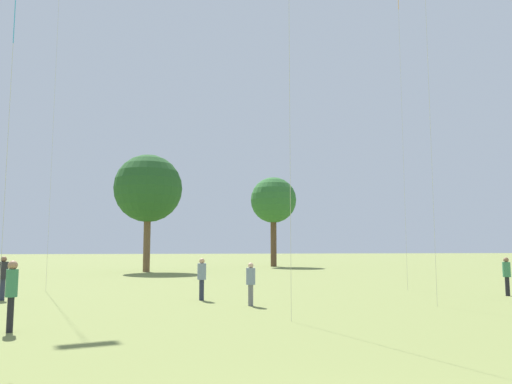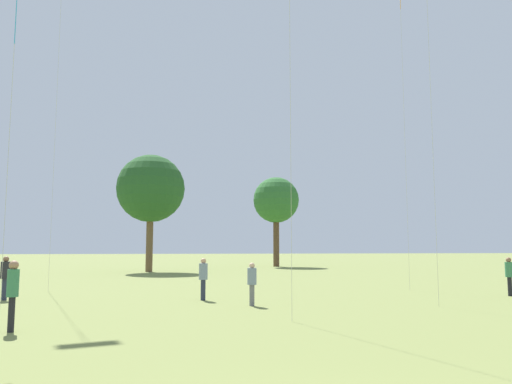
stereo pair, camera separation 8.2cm
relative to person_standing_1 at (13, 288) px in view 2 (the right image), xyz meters
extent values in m
cylinder|color=black|center=(0.00, 0.00, -0.68)|extent=(0.21, 0.21, 0.90)
cylinder|color=#387A51|center=(0.00, 0.00, 0.13)|extent=(0.37, 0.37, 0.71)
sphere|color=#A37556|center=(0.00, 0.00, 0.58)|extent=(0.24, 0.24, 0.24)
cylinder|color=#282D42|center=(5.25, 6.97, -0.71)|extent=(0.21, 0.21, 0.84)
cylinder|color=gray|center=(5.25, 6.97, 0.04)|extent=(0.38, 0.38, 0.67)
sphere|color=tan|center=(5.25, 6.97, 0.47)|extent=(0.23, 0.23, 0.23)
cylinder|color=slate|center=(6.97, 4.76, -0.74)|extent=(0.20, 0.20, 0.78)
cylinder|color=gray|center=(6.97, 4.76, -0.04)|extent=(0.37, 0.37, 0.62)
sphere|color=#DBAD89|center=(6.97, 4.76, 0.36)|extent=(0.21, 0.21, 0.21)
cylinder|color=black|center=(18.89, 6.69, -0.71)|extent=(0.25, 0.25, 0.84)
cylinder|color=#387A51|center=(18.89, 6.69, 0.04)|extent=(0.45, 0.45, 0.67)
sphere|color=brown|center=(18.89, 6.69, 0.47)|extent=(0.23, 0.23, 0.23)
cylinder|color=#282D42|center=(-2.86, 8.19, -0.69)|extent=(0.30, 0.30, 0.88)
cylinder|color=#232328|center=(-2.86, 8.19, 0.10)|extent=(0.54, 0.54, 0.70)
sphere|color=brown|center=(-2.86, 8.19, 0.55)|extent=(0.24, 0.24, 0.24)
cylinder|color=#BCB7A8|center=(15.79, 10.16, 7.22)|extent=(0.01, 0.01, 16.70)
cylinder|color=#BCB7A8|center=(13.75, 3.51, 8.37)|extent=(0.01, 0.01, 18.99)
cylinder|color=#BCB7A8|center=(7.59, 0.70, 7.95)|extent=(0.01, 0.01, 18.15)
cylinder|color=#BCB7A8|center=(-2.14, 12.22, 9.32)|extent=(0.01, 0.01, 20.90)
cylinder|color=#339EDB|center=(-0.60, 0.95, 8.04)|extent=(0.02, 0.02, 2.12)
cylinder|color=#BCB7A8|center=(-0.60, 0.95, 4.24)|extent=(0.01, 0.01, 10.74)
cylinder|color=brown|center=(1.55, 30.95, 1.72)|extent=(0.60, 0.60, 5.70)
sphere|color=#235123|center=(1.55, 30.95, 6.22)|extent=(6.01, 6.01, 6.01)
cylinder|color=brown|center=(14.76, 40.71, 1.86)|extent=(0.66, 0.66, 5.99)
sphere|color=#2D662D|center=(14.76, 40.71, 6.26)|extent=(5.11, 5.11, 5.11)
camera|label=1|loc=(4.25, -13.95, 1.07)|focal=35.00mm
camera|label=2|loc=(4.33, -13.97, 1.07)|focal=35.00mm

